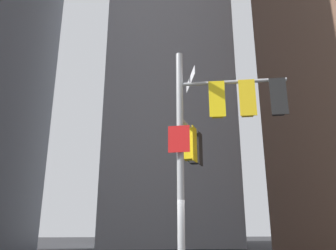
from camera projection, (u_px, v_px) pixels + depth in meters
building_mid_block at (164, 57)px, 40.67m from camera, size 13.03×13.03×43.32m
signal_pole_assembly at (210, 132)px, 10.22m from camera, size 3.53×2.67×7.11m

